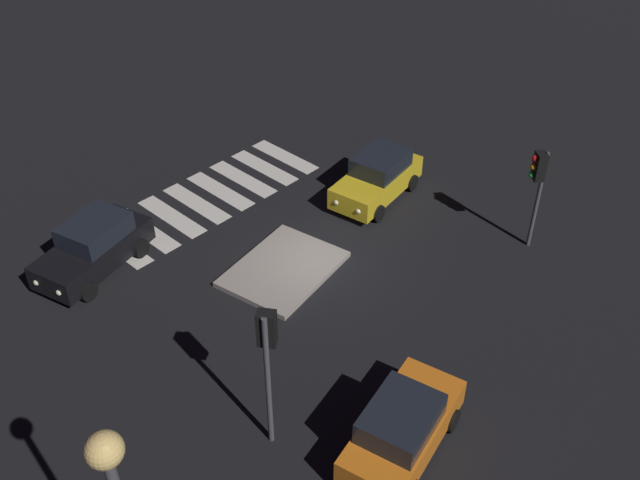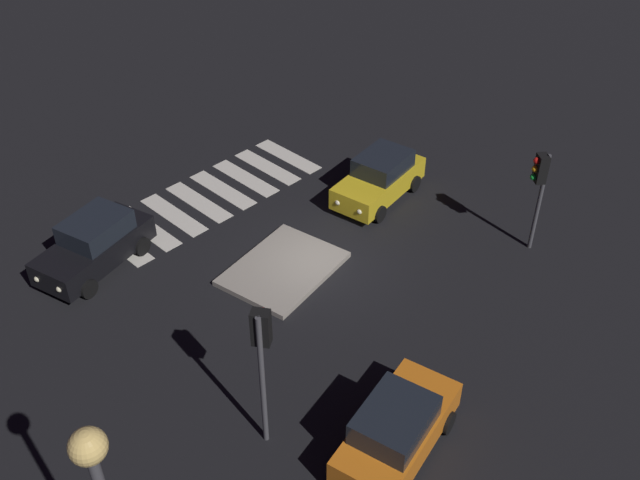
% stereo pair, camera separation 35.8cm
% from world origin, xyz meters
% --- Properties ---
extents(ground_plane, '(80.00, 80.00, 0.00)m').
position_xyz_m(ground_plane, '(0.00, 0.00, 0.00)').
color(ground_plane, black).
extents(traffic_island, '(4.20, 3.43, 0.18)m').
position_xyz_m(traffic_island, '(1.10, -0.61, 0.09)').
color(traffic_island, gray).
rests_on(traffic_island, ground).
extents(car_black, '(4.33, 2.66, 1.77)m').
position_xyz_m(car_black, '(5.16, -5.21, 0.87)').
color(car_black, black).
rests_on(car_black, ground).
extents(car_yellow, '(4.17, 2.32, 1.75)m').
position_xyz_m(car_yellow, '(-4.37, -1.19, 0.86)').
color(car_yellow, gold).
rests_on(car_yellow, ground).
extents(car_orange, '(4.18, 2.47, 1.73)m').
position_xyz_m(car_orange, '(3.99, 6.54, 0.85)').
color(car_orange, orange).
rests_on(car_orange, ground).
extents(traffic_light_west, '(0.53, 0.54, 3.65)m').
position_xyz_m(traffic_light_west, '(-5.55, 4.40, 2.77)').
color(traffic_light_west, '#47474C').
rests_on(traffic_light_west, ground).
extents(traffic_light_north, '(0.53, 0.54, 4.24)m').
position_xyz_m(traffic_light_north, '(5.88, 3.86, 3.22)').
color(traffic_light_north, '#47474C').
rests_on(traffic_light_north, ground).
extents(crosswalk_near, '(8.75, 3.20, 0.02)m').
position_xyz_m(crosswalk_near, '(0.00, -5.77, 0.01)').
color(crosswalk_near, silver).
rests_on(crosswalk_near, ground).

